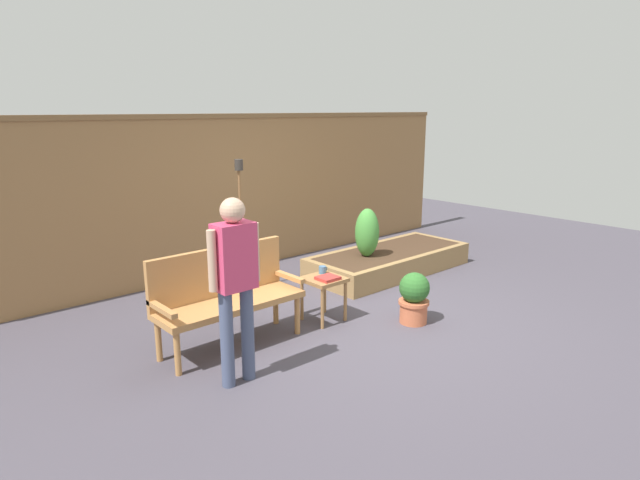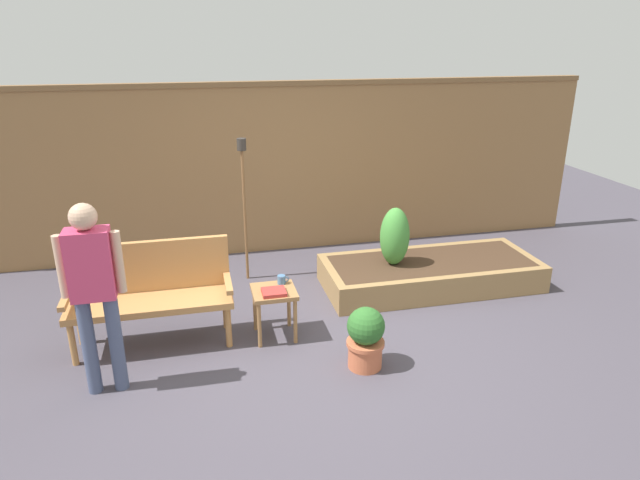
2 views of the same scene
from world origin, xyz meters
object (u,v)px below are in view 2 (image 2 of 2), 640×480
garden_bench (150,287)px  side_table (274,298)px  potted_boxwood (366,337)px  shrub_near_bench (395,236)px  book_on_table (274,292)px  tiki_torch (243,185)px  person_by_bench (93,284)px  cup_on_table (282,280)px

garden_bench → side_table: (1.10, -0.19, -0.15)m
potted_boxwood → shrub_near_bench: 1.65m
book_on_table → tiki_torch: tiki_torch is taller
potted_boxwood → person_by_bench: 2.21m
side_table → person_by_bench: (-1.44, -0.53, 0.54)m
tiki_torch → person_by_bench: size_ratio=1.05×
potted_boxwood → cup_on_table: bearing=125.4°
shrub_near_bench → tiki_torch: tiki_torch is taller
book_on_table → potted_boxwood: bearing=-41.9°
book_on_table → tiki_torch: 1.60m
shrub_near_bench → garden_bench: bearing=-167.9°
side_table → shrub_near_bench: (1.44, 0.73, 0.23)m
side_table → person_by_bench: bearing=-159.7°
tiki_torch → person_by_bench: bearing=-124.7°
side_table → potted_boxwood: bearing=-45.7°
tiki_torch → person_by_bench: (-1.33, -1.92, -0.20)m
cup_on_table → person_by_bench: bearing=-156.9°
shrub_near_bench → person_by_bench: person_by_bench is taller
garden_bench → person_by_bench: person_by_bench is taller
garden_bench → person_by_bench: size_ratio=0.92×
cup_on_table → potted_boxwood: cup_on_table is taller
side_table → tiki_torch: size_ratio=0.29×
potted_boxwood → tiki_torch: tiki_torch is taller
cup_on_table → person_by_bench: 1.71m
side_table → person_by_bench: person_by_bench is taller
shrub_near_bench → potted_boxwood: bearing=-118.5°
cup_on_table → person_by_bench: size_ratio=0.07×
shrub_near_bench → book_on_table: bearing=-150.8°
cup_on_table → potted_boxwood: (0.58, -0.81, -0.23)m
potted_boxwood → garden_bench: bearing=153.7°
book_on_table → potted_boxwood: size_ratio=0.39×
garden_bench → side_table: size_ratio=3.00×
cup_on_table → tiki_torch: tiki_torch is taller
garden_bench → book_on_table: bearing=-13.8°
book_on_table → potted_boxwood: 0.94m
person_by_bench → cup_on_table: bearing=23.1°
potted_boxwood → book_on_table: bearing=138.3°
garden_bench → book_on_table: garden_bench is taller
garden_bench → potted_boxwood: garden_bench is taller
cup_on_table → potted_boxwood: bearing=-54.6°
garden_bench → side_table: 1.12m
cup_on_table → book_on_table: bearing=-118.0°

